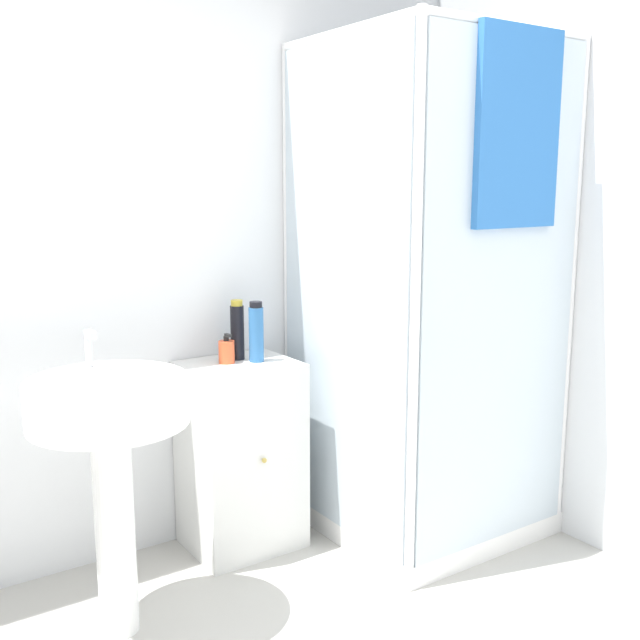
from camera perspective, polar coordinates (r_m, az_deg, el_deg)
name	(u,v)px	position (r m, az deg, el deg)	size (l,w,h in m)	color
wall_back	(101,250)	(2.99, -16.33, 5.16)	(6.40, 0.06, 2.50)	silver
shower_enclosure	(425,398)	(3.22, 8.04, -5.94)	(0.88, 0.91, 2.07)	white
vanity_cabinet	(241,455)	(3.16, -6.05, -10.20)	(0.44, 0.39, 0.78)	silver
sink	(110,432)	(2.55, -15.73, -8.24)	(0.52, 0.52, 1.02)	white
soap_dispenser	(227,351)	(3.04, -7.13, -2.39)	(0.06, 0.07, 0.12)	#E5562D
shampoo_bottle_tall_black	(237,331)	(3.08, -6.32, -0.81)	(0.06, 0.06, 0.25)	black
shampoo_bottle_blue	(256,332)	(3.04, -4.88, -0.95)	(0.06, 0.06, 0.25)	#2D66A3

